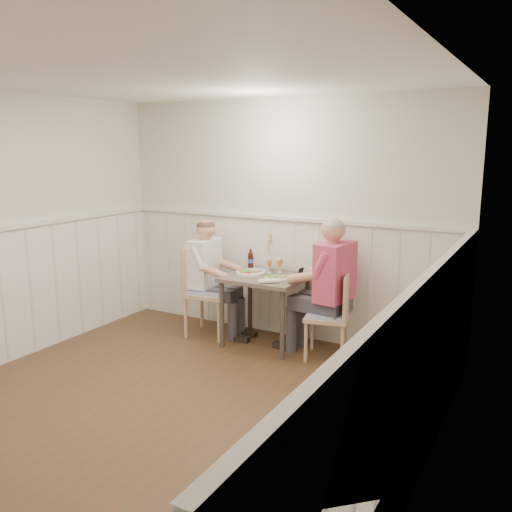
# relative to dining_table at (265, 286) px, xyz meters

# --- Properties ---
(ground_plane) EXTENTS (4.50, 4.50, 0.00)m
(ground_plane) POSITION_rel_dining_table_xyz_m (0.00, -1.84, -0.64)
(ground_plane) COLOR #4B3522
(room_shell) EXTENTS (4.04, 4.54, 2.60)m
(room_shell) POSITION_rel_dining_table_xyz_m (0.00, -1.84, 0.88)
(room_shell) COLOR silver
(room_shell) RESTS_ON ground
(wainscot) EXTENTS (4.00, 4.49, 1.34)m
(wainscot) POSITION_rel_dining_table_xyz_m (0.00, -1.15, 0.05)
(wainscot) COLOR silver
(wainscot) RESTS_ON ground
(dining_table) EXTENTS (0.81, 0.70, 0.75)m
(dining_table) POSITION_rel_dining_table_xyz_m (0.00, 0.00, 0.00)
(dining_table) COLOR #524A3F
(dining_table) RESTS_ON ground
(chair_right) EXTENTS (0.50, 0.50, 0.88)m
(chair_right) POSITION_rel_dining_table_xyz_m (0.77, -0.03, -0.16)
(chair_right) COLOR tan
(chair_right) RESTS_ON ground
(chair_left) EXTENTS (0.53, 0.53, 1.00)m
(chair_left) POSITION_rel_dining_table_xyz_m (-0.74, -0.05, -0.10)
(chair_left) COLOR tan
(chair_left) RESTS_ON ground
(man_in_pink) EXTENTS (0.70, 0.49, 1.44)m
(man_in_pink) POSITION_rel_dining_table_xyz_m (0.73, 0.00, -0.04)
(man_in_pink) COLOR #3F3F47
(man_in_pink) RESTS_ON ground
(diner_cream) EXTENTS (0.64, 0.44, 1.33)m
(diner_cream) POSITION_rel_dining_table_xyz_m (-0.72, -0.02, -0.08)
(diner_cream) COLOR #3F3F47
(diner_cream) RESTS_ON ground
(plate_man) EXTENTS (0.25, 0.25, 0.06)m
(plate_man) POSITION_rel_dining_table_xyz_m (0.16, -0.07, 0.13)
(plate_man) COLOR white
(plate_man) RESTS_ON dining_table
(plate_diner) EXTENTS (0.31, 0.31, 0.08)m
(plate_diner) POSITION_rel_dining_table_xyz_m (-0.20, 0.01, 0.13)
(plate_diner) COLOR white
(plate_diner) RESTS_ON dining_table
(beer_glass_a) EXTENTS (0.07, 0.07, 0.17)m
(beer_glass_a) POSITION_rel_dining_table_xyz_m (0.06, 0.21, 0.22)
(beer_glass_a) COLOR silver
(beer_glass_a) RESTS_ON dining_table
(beer_glass_b) EXTENTS (0.07, 0.07, 0.17)m
(beer_glass_b) POSITION_rel_dining_table_xyz_m (-0.03, 0.15, 0.22)
(beer_glass_b) COLOR silver
(beer_glass_b) RESTS_ON dining_table
(beer_bottle) EXTENTS (0.06, 0.06, 0.22)m
(beer_bottle) POSITION_rel_dining_table_xyz_m (-0.32, 0.25, 0.21)
(beer_bottle) COLOR black
(beer_bottle) RESTS_ON dining_table
(rolled_napkin) EXTENTS (0.20, 0.17, 0.05)m
(rolled_napkin) POSITION_rel_dining_table_xyz_m (0.18, -0.26, 0.13)
(rolled_napkin) COLOR white
(rolled_napkin) RESTS_ON dining_table
(grass_vase) EXTENTS (0.05, 0.05, 0.43)m
(grass_vase) POSITION_rel_dining_table_xyz_m (-0.09, 0.24, 0.30)
(grass_vase) COLOR silver
(grass_vase) RESTS_ON dining_table
(gingham_mat) EXTENTS (0.29, 0.24, 0.01)m
(gingham_mat) POSITION_rel_dining_table_xyz_m (-0.23, 0.18, 0.11)
(gingham_mat) COLOR #4F5BA3
(gingham_mat) RESTS_ON dining_table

